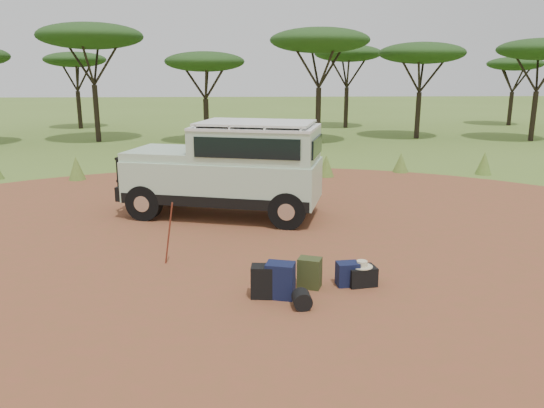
{
  "coord_description": "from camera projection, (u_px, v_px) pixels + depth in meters",
  "views": [
    {
      "loc": [
        -0.05,
        -10.69,
        3.81
      ],
      "look_at": [
        0.56,
        0.41,
        1.0
      ],
      "focal_mm": 35.0,
      "sensor_mm": 36.0,
      "label": 1
    }
  ],
  "objects": [
    {
      "name": "dirt_clearing",
      "position": [
        247.0,
        254.0,
        11.29
      ],
      "size": [
        23.0,
        23.0,
        0.01
      ],
      "primitive_type": "cylinder",
      "color": "brown",
      "rests_on": "ground"
    },
    {
      "name": "ground",
      "position": [
        247.0,
        255.0,
        11.29
      ],
      "size": [
        140.0,
        140.0,
        0.0
      ],
      "primitive_type": "plane",
      "color": "#567529",
      "rests_on": "ground"
    },
    {
      "name": "hard_case",
      "position": [
        361.0,
        276.0,
        9.63
      ],
      "size": [
        0.56,
        0.44,
        0.36
      ],
      "primitive_type": "cube",
      "rotation": [
        0.0,
        0.0,
        0.17
      ],
      "color": "black",
      "rests_on": "ground"
    },
    {
      "name": "safari_hat",
      "position": [
        362.0,
        265.0,
        9.58
      ],
      "size": [
        0.39,
        0.39,
        0.11
      ],
      "color": "beige",
      "rests_on": "hard_case"
    },
    {
      "name": "acacia_treeline",
      "position": [
        256.0,
        51.0,
        29.31
      ],
      "size": [
        46.7,
        13.2,
        6.26
      ],
      "color": "#2D2119",
      "rests_on": "ground"
    },
    {
      "name": "backpack_navy",
      "position": [
        280.0,
        280.0,
        9.08
      ],
      "size": [
        0.55,
        0.46,
        0.63
      ],
      "primitive_type": "cube",
      "rotation": [
        0.0,
        0.0,
        -0.27
      ],
      "color": "#13183C",
      "rests_on": "ground"
    },
    {
      "name": "duffel_navy",
      "position": [
        347.0,
        274.0,
        9.62
      ],
      "size": [
        0.42,
        0.33,
        0.44
      ],
      "primitive_type": "cube",
      "rotation": [
        0.0,
        0.0,
        0.1
      ],
      "color": "#13183C",
      "rests_on": "ground"
    },
    {
      "name": "stuff_sack",
      "position": [
        302.0,
        300.0,
        8.7
      ],
      "size": [
        0.33,
        0.33,
        0.31
      ],
      "primitive_type": "cylinder",
      "rotation": [
        1.57,
        0.0,
        0.06
      ],
      "color": "black",
      "rests_on": "ground"
    },
    {
      "name": "safari_vehicle",
      "position": [
        230.0,
        171.0,
        14.03
      ],
      "size": [
        5.54,
        3.34,
        2.54
      ],
      "rotation": [
        0.0,
        0.0,
        -0.27
      ],
      "color": "#B0CCAE",
      "rests_on": "ground"
    },
    {
      "name": "backpack_olive",
      "position": [
        310.0,
        273.0,
        9.51
      ],
      "size": [
        0.48,
        0.41,
        0.56
      ],
      "primitive_type": "cube",
      "rotation": [
        0.0,
        0.0,
        -0.36
      ],
      "color": "#2E3B1B",
      "rests_on": "ground"
    },
    {
      "name": "walking_staff",
      "position": [
        169.0,
        234.0,
        10.55
      ],
      "size": [
        0.25,
        0.16,
        1.31
      ],
      "primitive_type": "cylinder",
      "rotation": [
        0.18,
        0.0,
        1.06
      ],
      "color": "maroon",
      "rests_on": "ground"
    },
    {
      "name": "backpack_black",
      "position": [
        263.0,
        282.0,
        9.1
      ],
      "size": [
        0.45,
        0.35,
        0.57
      ],
      "primitive_type": "cube",
      "rotation": [
        0.0,
        0.0,
        -0.1
      ],
      "color": "black",
      "rests_on": "ground"
    },
    {
      "name": "grass_fringe",
      "position": [
        248.0,
        165.0,
        19.59
      ],
      "size": [
        36.6,
        1.6,
        0.9
      ],
      "color": "#567529",
      "rests_on": "ground"
    }
  ]
}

